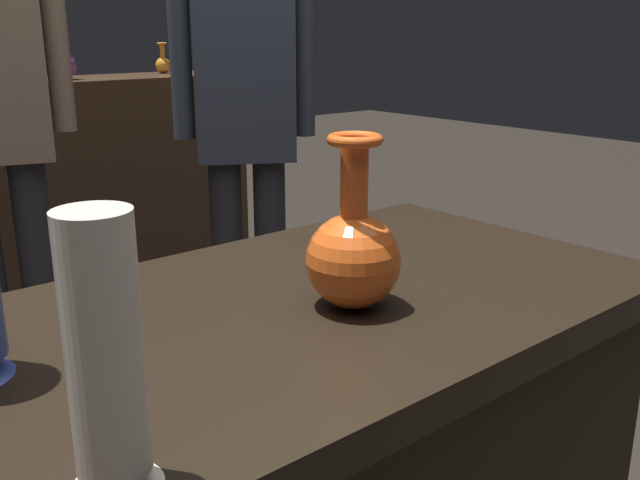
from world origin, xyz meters
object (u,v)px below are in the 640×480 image
object	(u,v)px
shelf_vase_right	(61,60)
visitor_near_right	(245,117)
shelf_vase_far_right	(163,63)
vase_centerpiece	(353,252)
vase_left_accent	(106,361)

from	to	relation	value
shelf_vase_right	visitor_near_right	distance (m)	1.01
shelf_vase_far_right	shelf_vase_right	world-z (taller)	shelf_vase_right
vase_centerpiece	shelf_vase_far_right	distance (m)	2.55
vase_centerpiece	vase_left_accent	distance (m)	0.49
shelf_vase_far_right	shelf_vase_right	xyz separation A→B (m)	(-0.52, -0.12, 0.03)
vase_left_accent	visitor_near_right	size ratio (longest dim) A/B	0.16
vase_left_accent	visitor_near_right	distance (m)	1.82
vase_left_accent	visitor_near_right	world-z (taller)	visitor_near_right
vase_left_accent	visitor_near_right	xyz separation A→B (m)	(1.13, 1.43, -0.01)
shelf_vase_right	visitor_near_right	world-z (taller)	visitor_near_right
vase_left_accent	shelf_vase_far_right	world-z (taller)	shelf_vase_far_right
visitor_near_right	shelf_vase_far_right	bearing A→B (deg)	-74.39
shelf_vase_far_right	visitor_near_right	size ratio (longest dim) A/B	0.09
shelf_vase_far_right	visitor_near_right	bearing A→B (deg)	-105.15
vase_centerpiece	shelf_vase_far_right	world-z (taller)	shelf_vase_far_right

